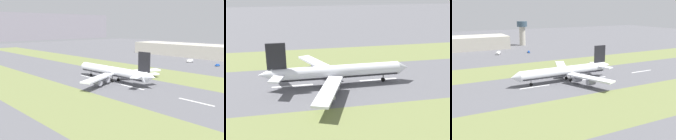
# 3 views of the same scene
# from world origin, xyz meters

# --- Properties ---
(ground_plane) EXTENTS (800.00, 800.00, 0.00)m
(ground_plane) POSITION_xyz_m (0.00, 0.00, 0.00)
(ground_plane) COLOR #56565B
(grass_median_west) EXTENTS (40.00, 600.00, 0.01)m
(grass_median_west) POSITION_xyz_m (-45.00, 0.00, 0.00)
(grass_median_west) COLOR olive
(grass_median_west) RESTS_ON ground
(grass_median_east) EXTENTS (40.00, 600.00, 0.01)m
(grass_median_east) POSITION_xyz_m (45.00, 0.00, 0.00)
(grass_median_east) COLOR olive
(grass_median_east) RESTS_ON ground
(centreline_dash_mid) EXTENTS (1.20, 18.00, 0.01)m
(centreline_dash_mid) POSITION_xyz_m (0.00, -17.66, 0.01)
(centreline_dash_mid) COLOR silver
(centreline_dash_mid) RESTS_ON ground
(centreline_dash_far) EXTENTS (1.20, 18.00, 0.01)m
(centreline_dash_far) POSITION_xyz_m (0.00, 22.34, 0.01)
(centreline_dash_far) COLOR silver
(centreline_dash_far) RESTS_ON ground
(airplane_main_jet) EXTENTS (64.13, 67.04, 20.20)m
(airplane_main_jet) POSITION_xyz_m (2.85, 0.43, 6.02)
(airplane_main_jet) COLOR silver
(airplane_main_jet) RESTS_ON ground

